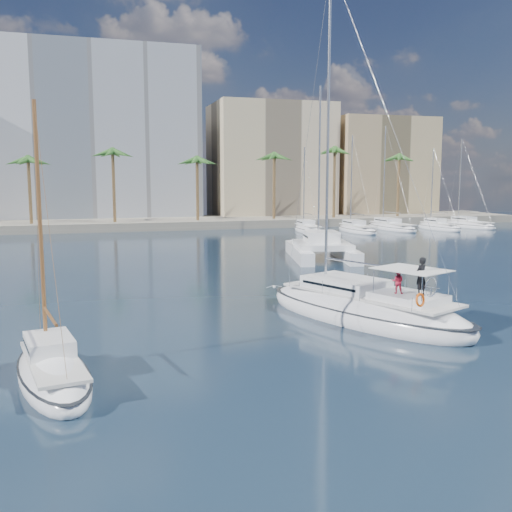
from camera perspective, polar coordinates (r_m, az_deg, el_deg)
name	(u,v)px	position (r m, az deg, el deg)	size (l,w,h in m)	color
ground	(282,327)	(28.55, 2.59, -7.08)	(160.00, 160.00, 0.00)	black
quay	(150,223)	(87.80, -10.54, 3.23)	(120.00, 14.00, 1.20)	gray
building_modern	(66,137)	(99.34, -18.51, 11.21)	(42.00, 16.00, 28.00)	silver
building_beige	(270,163)	(101.00, 1.45, 9.27)	(20.00, 14.00, 20.00)	#C4AD8D
building_tan_right	(378,169)	(107.05, 12.14, 8.48)	(18.00, 12.00, 18.00)	tan
palm_centre	(152,158)	(83.62, -10.41, 9.66)	(3.60, 3.60, 12.30)	brown
palm_right	(367,160)	(93.61, 11.06, 9.42)	(3.60, 3.60, 12.30)	brown
main_sloop	(363,309)	(30.25, 10.69, -5.26)	(8.91, 13.54, 19.25)	white
small_sloop	(53,372)	(22.09, -19.64, -10.91)	(3.73, 7.78, 10.74)	white
catamaran	(321,246)	(52.86, 6.56, 0.97)	(7.55, 11.60, 15.76)	white
seagull	(274,287)	(35.71, 1.82, -3.09)	(1.02, 0.44, 0.19)	silver
moored_yacht_a	(308,232)	(78.97, 5.18, 2.40)	(2.72, 9.35, 11.90)	white
moored_yacht_b	(357,232)	(79.80, 10.06, 2.37)	(3.14, 10.78, 13.72)	white
moored_yacht_c	(392,230)	(84.62, 13.40, 2.58)	(3.55, 12.21, 15.54)	white
moored_yacht_d	(439,230)	(86.38, 17.81, 2.52)	(2.72, 9.35, 11.90)	white
moored_yacht_e	(468,227)	(91.78, 20.47, 2.69)	(3.14, 10.78, 13.72)	white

